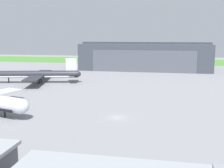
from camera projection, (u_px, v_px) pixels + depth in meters
name	position (u px, v px, depth m)	size (l,w,h in m)	color
ground_plane	(117.00, 117.00, 77.04)	(440.00, 440.00, 0.00)	gray
grass_field_strip	(150.00, 61.00, 240.45)	(440.00, 56.00, 0.08)	#4C8934
maintenance_hangar	(145.00, 57.00, 181.68)	(82.80, 28.38, 17.99)	#383D47
airliner_far_right	(37.00, 74.00, 131.54)	(41.16, 35.48, 11.74)	#282B33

